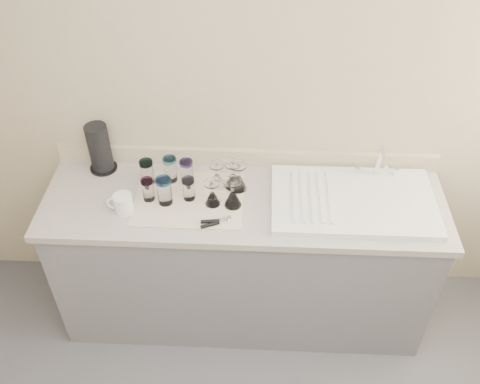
{
  "coord_description": "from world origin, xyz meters",
  "views": [
    {
      "loc": [
        0.07,
        -0.79,
        2.75
      ],
      "look_at": [
        -0.02,
        1.15,
        1.0
      ],
      "focal_mm": 40.0,
      "sensor_mm": 36.0,
      "label": 1
    }
  ],
  "objects_px": {
    "tumbler_magenta": "(148,189)",
    "tumbler_lavender": "(189,189)",
    "goblet_back_right": "(233,179)",
    "goblet_front_left": "(212,197)",
    "paper_towel_roll": "(100,149)",
    "goblet_extra": "(238,180)",
    "tumbler_cyan": "(170,169)",
    "tumbler_purple": "(187,172)",
    "goblet_back_left": "(217,179)",
    "goblet_front_right": "(233,197)",
    "can_opener": "(216,222)",
    "sink_unit": "(353,200)",
    "tumbler_blue": "(164,191)",
    "white_mug": "(123,203)",
    "tumbler_teal": "(147,172)"
  },
  "relations": [
    {
      "from": "tumbler_lavender",
      "to": "goblet_front_right",
      "type": "distance_m",
      "value": 0.23
    },
    {
      "from": "tumbler_lavender",
      "to": "goblet_extra",
      "type": "height_order",
      "value": "goblet_extra"
    },
    {
      "from": "tumbler_lavender",
      "to": "sink_unit",
      "type": "bearing_deg",
      "value": 0.54
    },
    {
      "from": "tumbler_blue",
      "to": "can_opener",
      "type": "height_order",
      "value": "tumbler_blue"
    },
    {
      "from": "tumbler_magenta",
      "to": "tumbler_lavender",
      "type": "height_order",
      "value": "same"
    },
    {
      "from": "tumbler_cyan",
      "to": "tumbler_purple",
      "type": "relative_size",
      "value": 1.02
    },
    {
      "from": "paper_towel_roll",
      "to": "tumbler_magenta",
      "type": "bearing_deg",
      "value": -39.39
    },
    {
      "from": "can_opener",
      "to": "paper_towel_roll",
      "type": "relative_size",
      "value": 0.54
    },
    {
      "from": "goblet_front_left",
      "to": "goblet_back_right",
      "type": "bearing_deg",
      "value": 54.4
    },
    {
      "from": "goblet_back_right",
      "to": "paper_towel_roll",
      "type": "relative_size",
      "value": 0.56
    },
    {
      "from": "tumbler_cyan",
      "to": "goblet_back_left",
      "type": "height_order",
      "value": "same"
    },
    {
      "from": "goblet_back_right",
      "to": "goblet_back_left",
      "type": "bearing_deg",
      "value": 178.11
    },
    {
      "from": "tumbler_magenta",
      "to": "white_mug",
      "type": "distance_m",
      "value": 0.14
    },
    {
      "from": "tumbler_cyan",
      "to": "tumbler_blue",
      "type": "height_order",
      "value": "tumbler_blue"
    },
    {
      "from": "goblet_extra",
      "to": "white_mug",
      "type": "height_order",
      "value": "goblet_extra"
    },
    {
      "from": "tumbler_blue",
      "to": "sink_unit",
      "type": "bearing_deg",
      "value": 2.69
    },
    {
      "from": "tumbler_magenta",
      "to": "tumbler_lavender",
      "type": "bearing_deg",
      "value": 3.96
    },
    {
      "from": "tumbler_teal",
      "to": "paper_towel_roll",
      "type": "xyz_separation_m",
      "value": [
        -0.27,
        0.12,
        0.05
      ]
    },
    {
      "from": "tumbler_blue",
      "to": "goblet_extra",
      "type": "distance_m",
      "value": 0.38
    },
    {
      "from": "tumbler_magenta",
      "to": "can_opener",
      "type": "relative_size",
      "value": 0.83
    },
    {
      "from": "sink_unit",
      "to": "tumbler_lavender",
      "type": "height_order",
      "value": "sink_unit"
    },
    {
      "from": "can_opener",
      "to": "sink_unit",
      "type": "bearing_deg",
      "value": 15.13
    },
    {
      "from": "tumbler_cyan",
      "to": "goblet_back_left",
      "type": "relative_size",
      "value": 1.0
    },
    {
      "from": "goblet_back_left",
      "to": "can_opener",
      "type": "relative_size",
      "value": 0.95
    },
    {
      "from": "sink_unit",
      "to": "goblet_extra",
      "type": "relative_size",
      "value": 5.21
    },
    {
      "from": "tumbler_cyan",
      "to": "paper_towel_roll",
      "type": "relative_size",
      "value": 0.52
    },
    {
      "from": "sink_unit",
      "to": "tumbler_purple",
      "type": "relative_size",
      "value": 5.87
    },
    {
      "from": "tumbler_magenta",
      "to": "goblet_front_right",
      "type": "bearing_deg",
      "value": -3.49
    },
    {
      "from": "can_opener",
      "to": "goblet_front_right",
      "type": "bearing_deg",
      "value": 61.32
    },
    {
      "from": "tumbler_magenta",
      "to": "tumbler_blue",
      "type": "bearing_deg",
      "value": -14.39
    },
    {
      "from": "goblet_extra",
      "to": "goblet_back_right",
      "type": "bearing_deg",
      "value": 154.84
    },
    {
      "from": "tumbler_lavender",
      "to": "tumbler_cyan",
      "type": "bearing_deg",
      "value": 128.95
    },
    {
      "from": "tumbler_magenta",
      "to": "goblet_front_right",
      "type": "distance_m",
      "value": 0.43
    },
    {
      "from": "tumbler_teal",
      "to": "tumbler_cyan",
      "type": "distance_m",
      "value": 0.12
    },
    {
      "from": "goblet_back_left",
      "to": "goblet_front_right",
      "type": "distance_m",
      "value": 0.17
    },
    {
      "from": "goblet_back_left",
      "to": "can_opener",
      "type": "distance_m",
      "value": 0.28
    },
    {
      "from": "tumbler_lavender",
      "to": "goblet_back_right",
      "type": "distance_m",
      "value": 0.24
    },
    {
      "from": "tumbler_lavender",
      "to": "goblet_back_right",
      "type": "height_order",
      "value": "goblet_back_right"
    },
    {
      "from": "goblet_back_right",
      "to": "goblet_front_right",
      "type": "distance_m",
      "value": 0.14
    },
    {
      "from": "goblet_back_left",
      "to": "goblet_extra",
      "type": "relative_size",
      "value": 0.91
    },
    {
      "from": "tumbler_teal",
      "to": "goblet_front_right",
      "type": "height_order",
      "value": "goblet_front_right"
    },
    {
      "from": "tumbler_blue",
      "to": "white_mug",
      "type": "bearing_deg",
      "value": -162.7
    },
    {
      "from": "tumbler_cyan",
      "to": "tumbler_purple",
      "type": "bearing_deg",
      "value": -11.21
    },
    {
      "from": "tumbler_magenta",
      "to": "goblet_extra",
      "type": "distance_m",
      "value": 0.46
    },
    {
      "from": "sink_unit",
      "to": "tumbler_purple",
      "type": "bearing_deg",
      "value": 172.45
    },
    {
      "from": "goblet_extra",
      "to": "paper_towel_roll",
      "type": "distance_m",
      "value": 0.76
    },
    {
      "from": "tumbler_blue",
      "to": "goblet_back_left",
      "type": "xyz_separation_m",
      "value": [
        0.25,
        0.14,
        -0.03
      ]
    },
    {
      "from": "goblet_front_right",
      "to": "tumbler_magenta",
      "type": "bearing_deg",
      "value": 176.51
    },
    {
      "from": "tumbler_magenta",
      "to": "goblet_extra",
      "type": "relative_size",
      "value": 0.79
    },
    {
      "from": "tumbler_magenta",
      "to": "goblet_back_left",
      "type": "relative_size",
      "value": 0.87
    }
  ]
}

